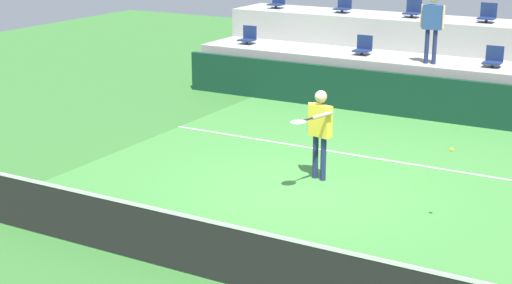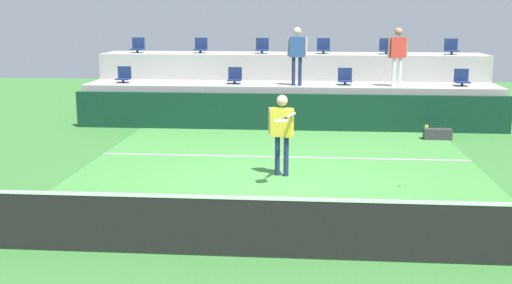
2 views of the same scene
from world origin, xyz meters
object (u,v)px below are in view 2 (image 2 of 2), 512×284
object	(u,v)px
stadium_chair_lower_right	(345,78)
stadium_chair_upper_mid_left	(262,47)
stadium_chair_upper_far_left	(138,46)
spectator_in_grey	(398,51)
equipment_bag	(438,134)
stadium_chair_upper_right	(386,48)
tennis_ball	(427,127)
stadium_chair_lower_far_left	(124,76)
stadium_chair_lower_left	(235,77)
stadium_chair_upper_left	(201,47)
spectator_leaning_on_rail	(297,50)
stadium_chair_lower_far_right	(462,79)
tennis_player	(282,127)
stadium_chair_upper_mid_right	(323,47)
stadium_chair_upper_far_right	(451,48)

from	to	relation	value
stadium_chair_lower_right	stadium_chair_upper_mid_left	distance (m)	3.39
stadium_chair_upper_far_left	stadium_chair_upper_mid_left	xyz separation A→B (m)	(4.35, 0.00, 0.00)
stadium_chair_upper_far_left	spectator_in_grey	bearing A→B (deg)	-14.19
equipment_bag	stadium_chair_upper_right	bearing A→B (deg)	104.20
spectator_in_grey	equipment_bag	xyz separation A→B (m)	(0.94, -1.89, -2.18)
spectator_in_grey	tennis_ball	size ratio (longest dim) A/B	26.11
stadium_chair_lower_far_left	stadium_chair_lower_right	world-z (taller)	same
stadium_chair_lower_far_left	stadium_chair_upper_far_left	bearing A→B (deg)	90.05
stadium_chair_lower_left	stadium_chair_upper_far_left	world-z (taller)	stadium_chair_upper_far_left
stadium_chair_upper_left	spectator_leaning_on_rail	xyz separation A→B (m)	(3.37, -2.18, 0.02)
stadium_chair_lower_far_right	stadium_chair_lower_far_left	bearing A→B (deg)	180.00
stadium_chair_upper_far_left	stadium_chair_upper_left	size ratio (longest dim) A/B	1.00
stadium_chair_lower_far_left	stadium_chair_lower_far_right	xyz separation A→B (m)	(10.68, 0.00, 0.00)
stadium_chair_upper_left	equipment_bag	bearing A→B (deg)	-28.99
tennis_player	stadium_chair_lower_right	bearing A→B (deg)	75.76
stadium_chair_upper_far_left	spectator_in_grey	xyz separation A→B (m)	(8.64, -2.18, 0.02)
spectator_leaning_on_rail	stadium_chair_upper_far_left	bearing A→B (deg)	158.67
stadium_chair_upper_far_left	spectator_leaning_on_rail	world-z (taller)	spectator_leaning_on_rail
stadium_chair_lower_far_right	stadium_chair_upper_far_left	size ratio (longest dim) A/B	1.00
stadium_chair_lower_far_right	stadium_chair_upper_far_left	xyz separation A→B (m)	(-10.68, 1.80, 0.85)
stadium_chair_lower_left	stadium_chair_upper_mid_right	xyz separation A→B (m)	(2.83, 1.80, 0.85)
stadium_chair_lower_far_right	stadium_chair_upper_mid_left	xyz separation A→B (m)	(-6.33, 1.80, 0.85)
stadium_chair_lower_far_right	tennis_player	bearing A→B (deg)	-128.45
stadium_chair_lower_right	spectator_leaning_on_rail	xyz separation A→B (m)	(-1.51, -0.38, 0.87)
stadium_chair_upper_right	tennis_ball	world-z (taller)	stadium_chair_upper_right
stadium_chair_upper_right	tennis_player	distance (m)	9.07
stadium_chair_upper_right	tennis_player	bearing A→B (deg)	-110.37
tennis_player	stadium_chair_upper_mid_right	bearing A→B (deg)	83.04
stadium_chair_upper_mid_left	stadium_chair_lower_far_right	bearing A→B (deg)	-15.88
stadium_chair_upper_left	tennis_player	world-z (taller)	stadium_chair_upper_left
stadium_chair_lower_right	tennis_player	xyz separation A→B (m)	(-1.68, -6.63, -0.38)
stadium_chair_lower_left	spectator_in_grey	size ratio (longest dim) A/B	0.29
stadium_chair_upper_far_right	tennis_player	world-z (taller)	stadium_chair_upper_far_right
stadium_chair_lower_far_left	tennis_ball	xyz separation A→B (m)	(8.24, -7.68, -0.14)
stadium_chair_upper_right	stadium_chair_lower_right	bearing A→B (deg)	-128.81
stadium_chair_upper_mid_left	stadium_chair_upper_right	bearing A→B (deg)	0.00
stadium_chair_upper_far_left	stadium_chair_upper_right	distance (m)	8.55
stadium_chair_upper_right	spectator_leaning_on_rail	world-z (taller)	spectator_leaning_on_rail
stadium_chair_lower_far_right	stadium_chair_upper_mid_left	world-z (taller)	stadium_chair_upper_mid_left
stadium_chair_upper_far_right	tennis_ball	distance (m)	9.84
stadium_chair_upper_far_left	equipment_bag	xyz separation A→B (m)	(9.58, -4.08, -2.16)
stadium_chair_upper_mid_right	tennis_ball	distance (m)	9.70
stadium_chair_lower_right	stadium_chair_upper_mid_left	size ratio (longest dim) A/B	1.00
stadium_chair_upper_far_left	stadium_chair_upper_far_right	bearing A→B (deg)	0.00
tennis_ball	equipment_bag	distance (m)	5.69
spectator_in_grey	equipment_bag	size ratio (longest dim) A/B	2.34
stadium_chair_lower_right	stadium_chair_upper_far_left	bearing A→B (deg)	165.77
stadium_chair_lower_left	stadium_chair_lower_far_right	world-z (taller)	same
equipment_bag	stadium_chair_upper_far_right	bearing A→B (deg)	74.58
tennis_player	stadium_chair_lower_far_left	bearing A→B (deg)	129.26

